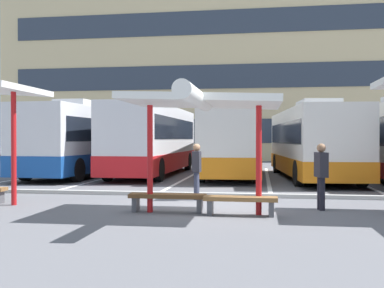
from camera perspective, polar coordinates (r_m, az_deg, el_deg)
name	(u,v)px	position (r m, az deg, el deg)	size (l,w,h in m)	color
ground_plane	(204,205)	(12.47, 1.51, -7.67)	(160.00, 160.00, 0.00)	slate
terminal_building	(245,63)	(44.01, 6.62, 9.99)	(42.46, 12.19, 20.63)	#D1BC8C
coach_bus_0	(90,141)	(23.80, -12.56, 0.32)	(3.26, 11.27, 3.63)	silver
coach_bus_1	(154,141)	(23.04, -4.82, 0.43)	(2.64, 10.52, 3.72)	silver
coach_bus_2	(232,143)	(22.52, 4.97, 0.14)	(2.94, 10.83, 3.50)	silver
coach_bus_3	(312,144)	(21.34, 14.78, 0.04)	(3.43, 10.29, 3.44)	silver
lane_stripe_0	(41,175)	(23.75, -18.32, -3.73)	(0.16, 14.00, 0.01)	white
lane_stripe_1	(113,176)	(22.33, -9.85, -3.99)	(0.16, 14.00, 0.01)	white
lane_stripe_2	(188,177)	(21.46, -0.46, -4.17)	(0.16, 14.00, 0.01)	white
lane_stripe_3	(268,178)	(21.20, 9.44, -4.23)	(0.16, 14.00, 0.01)	white
lane_stripe_4	(351,179)	(21.57, 19.28, -4.18)	(0.16, 14.00, 0.01)	white
waiting_shelter_1	(202,103)	(10.78, 1.26, 5.10)	(3.65, 4.49, 2.86)	red
bench_1	(168,198)	(11.33, -3.08, -6.77)	(1.91, 0.44, 0.45)	brown
bench_2	(240,201)	(10.87, 6.07, -7.12)	(1.73, 0.44, 0.45)	brown
platform_kerb	(212,195)	(14.36, 2.46, -6.33)	(44.00, 0.24, 0.12)	#ADADA8
waiting_passenger_0	(197,167)	(13.51, 0.58, -2.94)	(0.22, 0.48, 1.66)	#33384C
waiting_passenger_3	(321,171)	(12.02, 15.82, -3.32)	(0.31, 0.52, 1.69)	black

